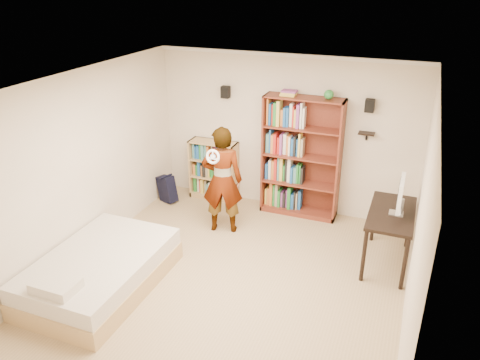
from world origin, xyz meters
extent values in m
cube|color=tan|center=(0.00, 0.00, 0.00)|extent=(4.50, 5.00, 0.01)
cube|color=silver|center=(0.00, 2.50, 1.35)|extent=(4.50, 0.02, 2.70)
cube|color=silver|center=(0.00, -2.50, 1.35)|extent=(4.50, 0.02, 2.70)
cube|color=silver|center=(-2.25, 0.00, 1.35)|extent=(0.02, 5.00, 2.70)
cube|color=silver|center=(2.25, 0.00, 1.35)|extent=(0.02, 5.00, 2.70)
cube|color=white|center=(0.00, 0.00, 2.70)|extent=(4.50, 5.00, 0.02)
cube|color=silver|center=(0.00, 2.47, 2.67)|extent=(4.50, 0.06, 0.06)
cube|color=silver|center=(0.00, -2.47, 2.67)|extent=(4.50, 0.06, 0.06)
cube|color=silver|center=(-2.22, 0.00, 2.67)|extent=(0.06, 5.00, 0.06)
cube|color=silver|center=(2.22, 0.00, 2.67)|extent=(0.06, 5.00, 0.06)
cube|color=black|center=(-1.05, 2.40, 2.00)|extent=(0.14, 0.12, 0.20)
cube|color=black|center=(1.35, 2.40, 2.00)|extent=(0.14, 0.12, 0.20)
cube|color=black|center=(1.35, 2.41, 1.55)|extent=(0.25, 0.16, 0.02)
imported|color=black|center=(-0.65, 1.30, 0.88)|extent=(0.73, 0.58, 1.76)
torus|color=white|center=(-0.65, 0.97, 1.40)|extent=(0.22, 0.08, 0.22)
camera|label=1|loc=(2.05, -4.84, 3.88)|focal=35.00mm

